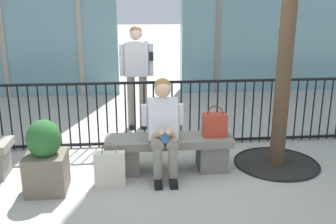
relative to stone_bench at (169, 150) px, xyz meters
The scene contains 8 objects.
ground_plane 0.27m from the stone_bench, ahead, with size 60.00×60.00×0.00m, color #B2ADA3.
stone_bench is the anchor object (origin of this frame).
seated_person_with_phone 0.41m from the stone_bench, 121.64° to the right, with size 0.52×0.66×1.21m.
handbag_on_bench 0.67m from the stone_bench, ahead, with size 0.29×0.18×0.40m.
shopping_bag 0.81m from the stone_bench, 154.78° to the right, with size 0.36×0.13×0.52m.
bystander_at_railing 1.96m from the stone_bench, 101.29° to the left, with size 0.55×0.27×1.71m.
plaza_railing 0.93m from the stone_bench, 90.00° to the left, with size 7.38×0.04×0.99m.
planter 1.50m from the stone_bench, 163.72° to the right, with size 0.45×0.45×0.85m.
Camera 1 is at (-0.46, -4.57, 2.12)m, focal length 41.47 mm.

